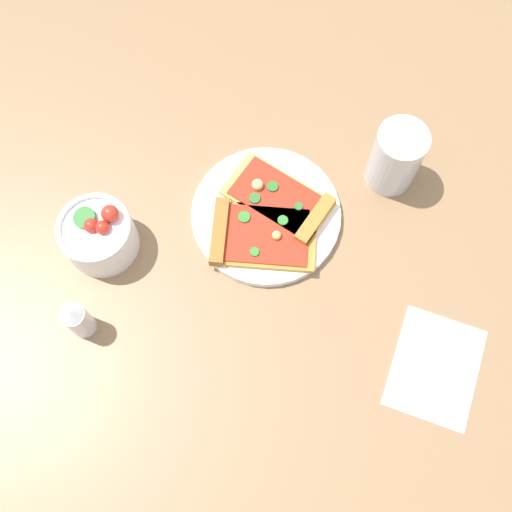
% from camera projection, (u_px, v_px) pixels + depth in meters
% --- Properties ---
extents(ground_plane, '(2.40, 2.40, 0.00)m').
position_uv_depth(ground_plane, '(272.00, 225.00, 0.90)').
color(ground_plane, '#93704C').
rests_on(ground_plane, ground).
extents(plate, '(0.22, 0.22, 0.01)m').
position_uv_depth(plate, '(266.00, 215.00, 0.90)').
color(plate, white).
rests_on(plate, ground_plane).
extents(pizza_slice_near, '(0.16, 0.12, 0.02)m').
position_uv_depth(pizza_slice_near, '(256.00, 235.00, 0.87)').
color(pizza_slice_near, gold).
rests_on(pizza_slice_near, plate).
extents(pizza_slice_far, '(0.17, 0.13, 0.02)m').
position_uv_depth(pizza_slice_far, '(283.00, 201.00, 0.89)').
color(pizza_slice_far, '#E5B256').
rests_on(pizza_slice_far, plate).
extents(salad_bowl, '(0.11, 0.11, 0.08)m').
position_uv_depth(salad_bowl, '(99.00, 235.00, 0.86)').
color(salad_bowl, white).
rests_on(salad_bowl, ground_plane).
extents(soda_glass, '(0.07, 0.07, 0.11)m').
position_uv_depth(soda_glass, '(395.00, 158.00, 0.88)').
color(soda_glass, silver).
rests_on(soda_glass, ground_plane).
extents(paper_napkin, '(0.13, 0.16, 0.00)m').
position_uv_depth(paper_napkin, '(435.00, 367.00, 0.82)').
color(paper_napkin, white).
rests_on(paper_napkin, ground_plane).
extents(pepper_shaker, '(0.03, 0.03, 0.08)m').
position_uv_depth(pepper_shaker, '(78.00, 320.00, 0.81)').
color(pepper_shaker, silver).
rests_on(pepper_shaker, ground_plane).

